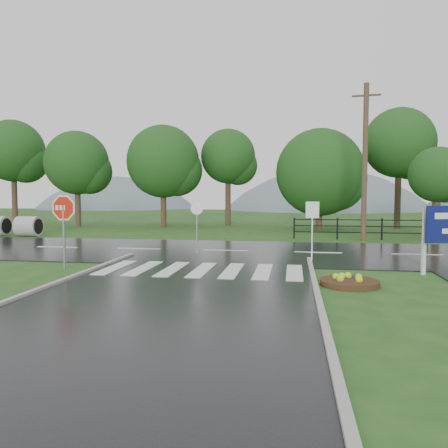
# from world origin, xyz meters

# --- Properties ---
(ground) EXTENTS (120.00, 120.00, 0.00)m
(ground) POSITION_xyz_m (0.00, 0.00, 0.00)
(ground) COLOR #244F1A
(ground) RESTS_ON ground
(main_road) EXTENTS (90.00, 8.00, 0.04)m
(main_road) POSITION_xyz_m (0.00, 10.00, 0.00)
(main_road) COLOR black
(main_road) RESTS_ON ground
(crosswalk) EXTENTS (6.50, 2.80, 0.02)m
(crosswalk) POSITION_xyz_m (0.00, 5.00, 0.06)
(crosswalk) COLOR silver
(crosswalk) RESTS_ON ground
(curb_right) EXTENTS (0.15, 24.00, 0.12)m
(curb_right) POSITION_xyz_m (3.55, -4.00, 0.00)
(curb_right) COLOR #A3A39B
(curb_right) RESTS_ON ground
(fence_west) EXTENTS (9.58, 0.08, 1.20)m
(fence_west) POSITION_xyz_m (7.75, 16.00, 0.72)
(fence_west) COLOR black
(fence_west) RESTS_ON ground
(hills) EXTENTS (102.00, 48.00, 48.00)m
(hills) POSITION_xyz_m (3.49, 65.00, -15.54)
(hills) COLOR slate
(hills) RESTS_ON ground
(treeline) EXTENTS (83.20, 5.20, 10.00)m
(treeline) POSITION_xyz_m (1.00, 24.00, 0.00)
(treeline) COLOR #154114
(treeline) RESTS_ON ground
(stop_sign) EXTENTS (1.19, 0.14, 2.67)m
(stop_sign) POSITION_xyz_m (-4.67, 4.70, 1.86)
(stop_sign) COLOR #939399
(stop_sign) RESTS_ON ground
(flower_bed) EXTENTS (1.61, 1.61, 0.32)m
(flower_bed) POSITION_xyz_m (4.51, 3.48, 0.12)
(flower_bed) COLOR #332111
(flower_bed) RESTS_ON ground
(reg_sign_small) EXTENTS (0.50, 0.08, 2.25)m
(reg_sign_small) POSITION_xyz_m (3.65, 7.81, 1.58)
(reg_sign_small) COLOR #939399
(reg_sign_small) RESTS_ON ground
(reg_sign_round) EXTENTS (0.51, 0.09, 2.18)m
(reg_sign_round) POSITION_xyz_m (-1.04, 8.93, 1.39)
(reg_sign_round) COLOR #939399
(reg_sign_round) RESTS_ON ground
(utility_pole_east) EXTENTS (1.49, 0.30, 8.39)m
(utility_pole_east) POSITION_xyz_m (6.70, 15.50, 4.26)
(utility_pole_east) COLOR #473523
(utility_pole_east) RESTS_ON ground
(entrance_tree_left) EXTENTS (3.12, 3.12, 5.20)m
(entrance_tree_left) POSITION_xyz_m (10.97, 17.50, 3.60)
(entrance_tree_left) COLOR #3D2B1C
(entrance_tree_left) RESTS_ON ground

